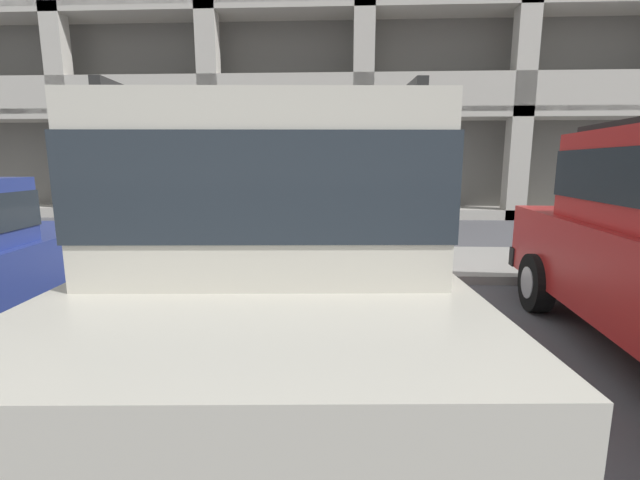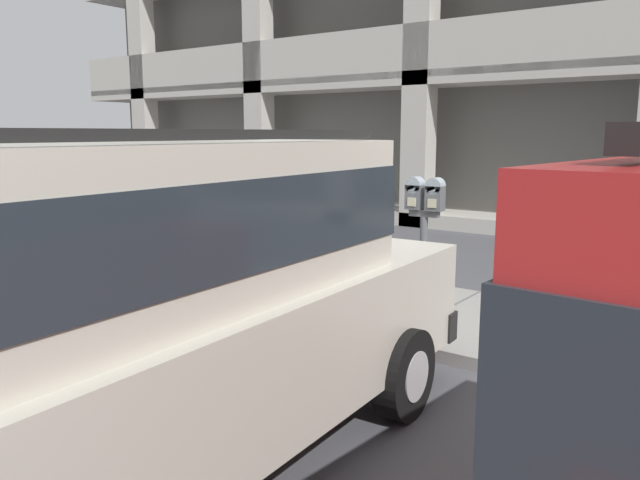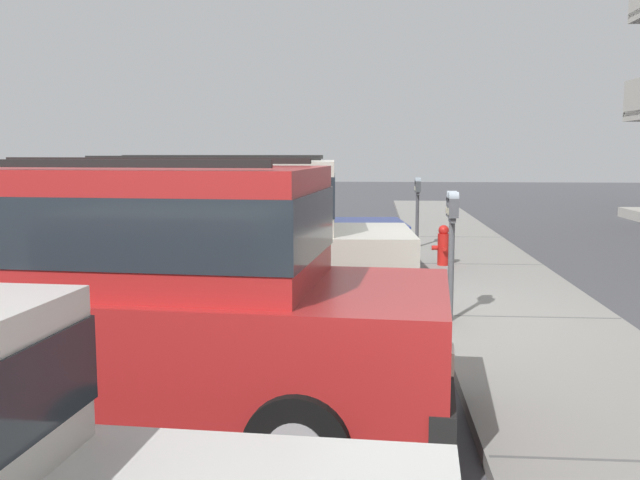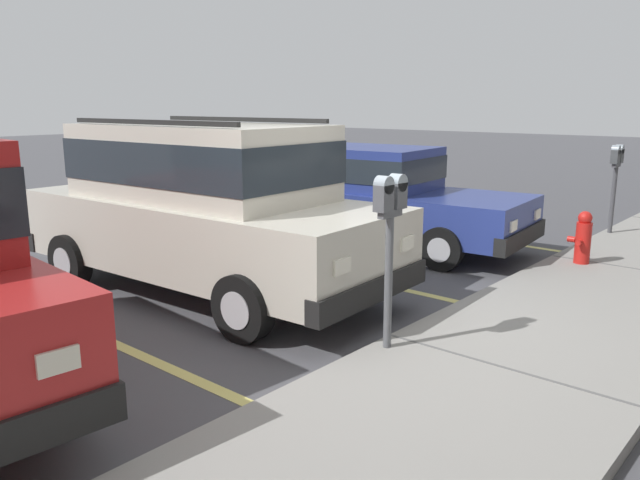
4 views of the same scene
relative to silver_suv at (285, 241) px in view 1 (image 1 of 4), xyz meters
The scene contains 6 objects.
ground_plane 2.71m from the silver_suv, 89.03° to the left, with size 80.00×80.00×0.10m.
sidewalk 3.89m from the silver_suv, 89.37° to the left, with size 40.00×2.20×0.12m.
parking_stall_lines 2.24m from the silver_suv, 32.59° to the left, with size 13.01×4.80×0.01m.
silver_suv is the anchor object (origin of this frame).
parking_meter_near 2.83m from the silver_suv, 83.99° to the left, with size 0.35×0.12×1.51m.
fire_hydrant 4.95m from the silver_suv, 140.81° to the left, with size 0.30×0.30×0.70m.
Camera 1 is at (0.38, -5.66, 1.67)m, focal length 24.00 mm.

